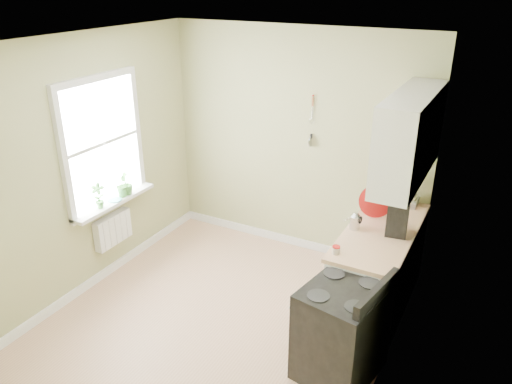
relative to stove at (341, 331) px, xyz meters
The scene contains 21 objects.
floor 1.35m from the stove, behind, with size 3.20×3.60×0.02m, color tan.
ceiling 2.61m from the stove, behind, with size 3.20×3.60×0.02m, color white.
wall_back 2.45m from the stove, 124.29° to the left, with size 3.20×0.02×2.70m, color tan.
wall_left 3.03m from the stove, behind, with size 0.02×3.60×2.70m, color tan.
wall_right 0.98m from the stove, 10.65° to the left, with size 0.02×3.60×2.70m, color tan.
base_cabinets 1.06m from the stove, 88.77° to the left, with size 0.60×1.60×0.87m, color white.
countertop 1.16m from the stove, 89.31° to the left, with size 0.64×1.60×0.04m, color #DBAD86.
upper_cabinets 1.84m from the stove, 82.75° to the left, with size 0.35×1.40×0.80m, color white.
window 3.09m from the stove, behind, with size 0.06×1.14×1.44m.
window_sill 2.85m from the stove, behind, with size 0.18×1.14×0.04m, color white.
radiator 2.84m from the stove, behind, with size 0.12×0.50×0.35m, color white.
wall_utensils 2.42m from the stove, 120.31° to the left, with size 0.02×0.14×0.58m.
stove is the anchor object (origin of this frame).
stand_mixer 1.91m from the stove, 86.23° to the left, with size 0.18×0.31×0.36m.
kettle 1.12m from the stove, 103.59° to the left, with size 0.17×0.10×0.17m.
coffee_maker 1.23m from the stove, 81.65° to the left, with size 0.23×0.24×0.34m.
red_tray 1.45m from the stove, 95.61° to the left, with size 0.35×0.35×0.02m, color #AB1413.
jar 0.70m from the stove, 119.03° to the left, with size 0.07×0.07×0.08m.
plant_a 2.85m from the stove, behind, with size 0.15×0.10×0.29m, color #39722D.
plant_b 2.89m from the stove, 169.84° to the left, with size 0.16×0.13×0.28m, color #39722D.
plant_c 2.90m from the stove, 168.60° to the left, with size 0.15×0.15×0.27m, color #39722D.
Camera 1 is at (2.23, -3.38, 3.21)m, focal length 35.00 mm.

